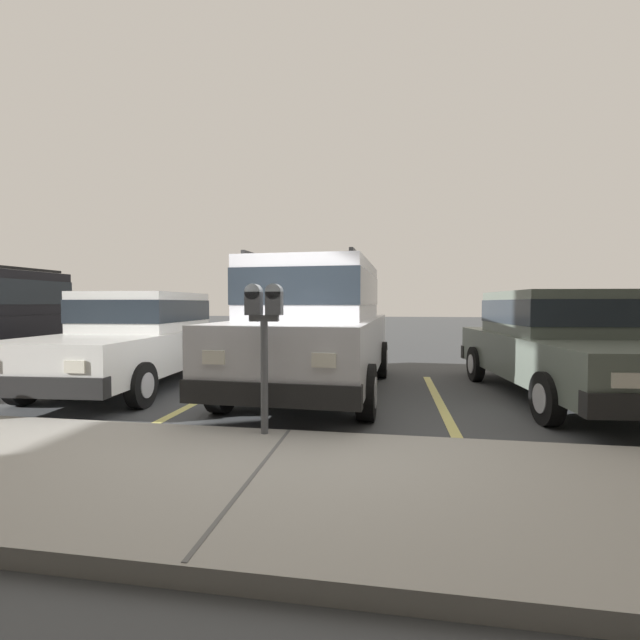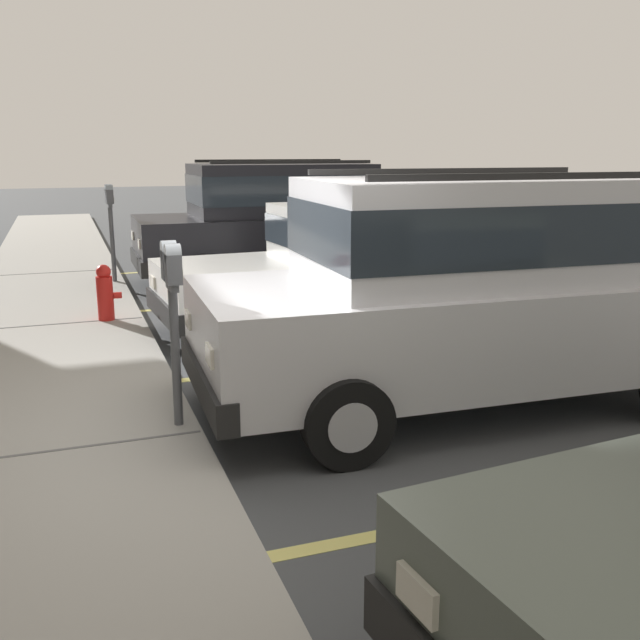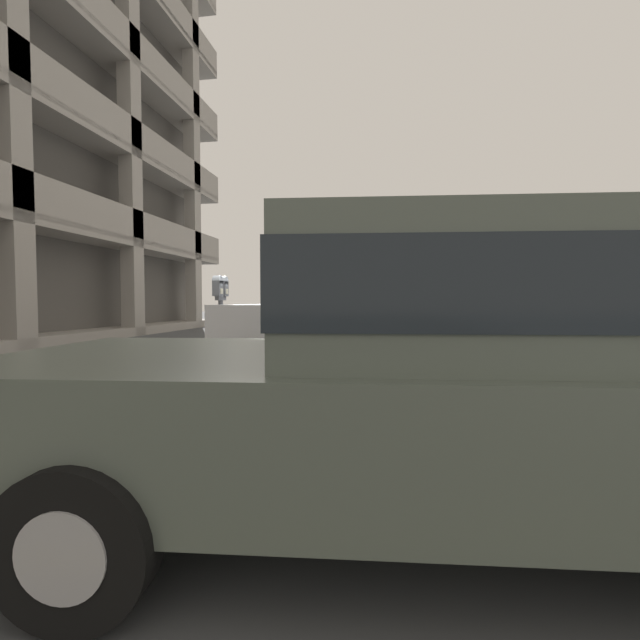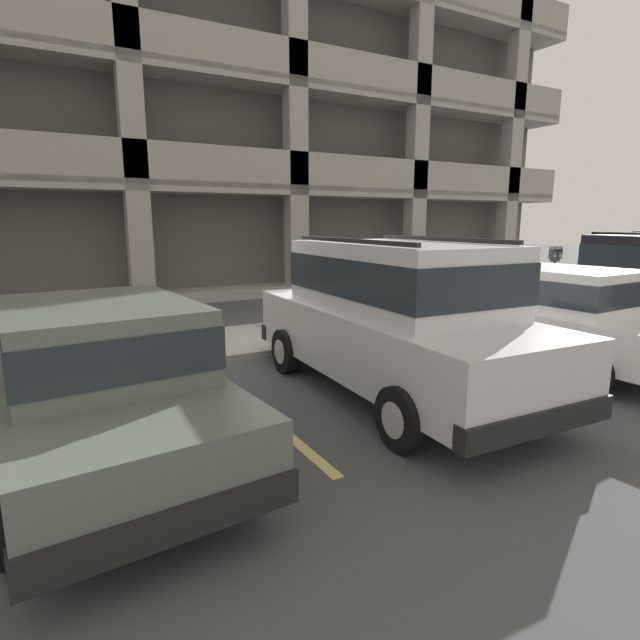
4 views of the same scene
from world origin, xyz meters
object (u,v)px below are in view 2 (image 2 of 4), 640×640
Objects in this scene: silver_suv at (475,283)px; fire_hydrant at (105,293)px; blue_coupe at (280,217)px; parking_meter_far at (110,210)px; dark_hatchback at (347,263)px; parking_meter_near at (172,290)px.

silver_suv is 4.87m from fire_hydrant.
parking_meter_far is at bearing 85.47° from blue_coupe.
parking_meter_far is (0.25, 2.73, 0.18)m from blue_coupe.
parking_meter_near reaches higher than dark_hatchback.
parking_meter_far is (6.57, -0.00, 0.09)m from parking_meter_near.
parking_meter_far is 2.21× the size of fire_hydrant.
dark_hatchback is 3.22× the size of parking_meter_near.
parking_meter_near is at bearing -175.56° from fire_hydrant.
parking_meter_near is (0.07, 2.56, 0.09)m from silver_suv.
dark_hatchback is at bearing -41.53° from parking_meter_near.
fire_hydrant is (3.82, 0.30, -0.72)m from parking_meter_near.
blue_coupe is at bearing -23.38° from parking_meter_near.
silver_suv is at bearing 176.13° from dark_hatchback.
parking_meter_near is at bearing 90.68° from silver_suv.
parking_meter_far is at bearing 23.29° from silver_suv.
silver_suv is 3.14× the size of parking_meter_far.
blue_coupe is 6.89m from parking_meter_near.
fire_hydrant is (-2.50, 3.03, -0.62)m from blue_coupe.
blue_coupe reaches higher than parking_meter_far.
blue_coupe is at bearing -95.23° from parking_meter_far.
parking_meter_near is (-2.92, 2.58, 0.36)m from dark_hatchback.
silver_suv is 3.41× the size of parking_meter_near.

